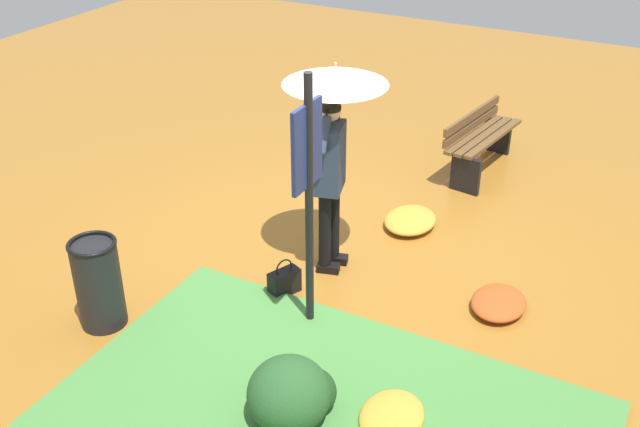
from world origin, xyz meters
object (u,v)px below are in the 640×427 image
(info_sign_post, at_px, (308,176))
(person_with_umbrella, at_px, (333,117))
(handbag, at_px, (284,282))
(park_bench, at_px, (480,140))
(trash_bin, at_px, (98,283))

(info_sign_post, bearing_deg, person_with_umbrella, 15.68)
(handbag, height_order, park_bench, park_bench)
(park_bench, relative_size, trash_bin, 1.68)
(info_sign_post, xyz_separation_m, trash_bin, (-0.86, 1.59, -1.03))
(handbag, xyz_separation_m, park_bench, (3.39, -0.79, 0.28))
(person_with_umbrella, xyz_separation_m, handbag, (-0.68, 0.14, -1.42))
(person_with_umbrella, xyz_separation_m, info_sign_post, (-0.96, -0.27, -0.11))
(info_sign_post, xyz_separation_m, handbag, (0.28, 0.41, -1.32))
(handbag, bearing_deg, info_sign_post, -123.69)
(person_with_umbrella, xyz_separation_m, park_bench, (2.71, -0.64, -1.15))
(person_with_umbrella, height_order, park_bench, person_with_umbrella)
(info_sign_post, relative_size, handbag, 6.22)
(info_sign_post, bearing_deg, trash_bin, 118.25)
(info_sign_post, distance_m, handbag, 1.41)
(handbag, bearing_deg, trash_bin, 133.78)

